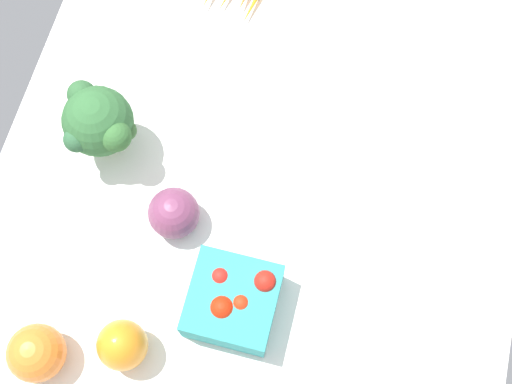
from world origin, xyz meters
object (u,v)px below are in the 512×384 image
broccoli_head (99,123)px  berry_basket (233,301)px  red_onion_center (174,213)px  heirloom_tomato_orange (37,353)px  bell_pepper_orange (122,345)px

broccoli_head → berry_basket: bearing=52.2°
broccoli_head → red_onion_center: (8.72, 12.75, -4.30)cm
red_onion_center → heirloom_tomato_orange: bearing=-27.5°
bell_pepper_orange → red_onion_center: 18.74cm
red_onion_center → berry_basket: bearing=48.6°
berry_basket → heirloom_tomato_orange: size_ratio=1.51×
heirloom_tomato_orange → berry_basket: bearing=119.2°
bell_pepper_orange → red_onion_center: bearing=176.4°
broccoli_head → red_onion_center: 16.03cm
broccoli_head → red_onion_center: size_ratio=1.79×
berry_basket → red_onion_center: 14.61cm
bell_pepper_orange → heirloom_tomato_orange: bearing=-71.0°
berry_basket → broccoli_head: size_ratio=0.88×
bell_pepper_orange → broccoli_head: (-27.41, -11.57, 3.63)cm
broccoli_head → heirloom_tomato_orange: (31.00, 1.17, -4.12)cm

